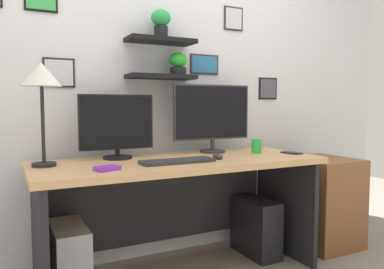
# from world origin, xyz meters

# --- Properties ---
(back_wall_assembly) EXTENTS (4.40, 0.24, 2.70)m
(back_wall_assembly) POSITION_xyz_m (-0.00, 0.44, 1.35)
(back_wall_assembly) COLOR silver
(back_wall_assembly) RESTS_ON ground
(desk) EXTENTS (1.79, 0.68, 0.75)m
(desk) POSITION_xyz_m (0.00, 0.06, 0.55)
(desk) COLOR tan
(desk) RESTS_ON ground
(monitor_left) EXTENTS (0.47, 0.18, 0.40)m
(monitor_left) POSITION_xyz_m (-0.34, 0.22, 0.96)
(monitor_left) COLOR black
(monitor_left) RESTS_ON desk
(monitor_right) EXTENTS (0.60, 0.18, 0.48)m
(monitor_right) POSITION_xyz_m (0.34, 0.22, 1.01)
(monitor_right) COLOR #2D2D33
(monitor_right) RESTS_ON desk
(keyboard) EXTENTS (0.44, 0.14, 0.02)m
(keyboard) POSITION_xyz_m (-0.08, -0.12, 0.76)
(keyboard) COLOR #2D2D33
(keyboard) RESTS_ON desk
(computer_mouse) EXTENTS (0.06, 0.09, 0.03)m
(computer_mouse) POSITION_xyz_m (0.21, -0.08, 0.77)
(computer_mouse) COLOR #2D2D33
(computer_mouse) RESTS_ON desk
(desk_lamp) EXTENTS (0.21, 0.21, 0.57)m
(desk_lamp) POSITION_xyz_m (-0.79, 0.10, 1.22)
(desk_lamp) COLOR black
(desk_lamp) RESTS_ON desk
(cell_phone) EXTENTS (0.10, 0.15, 0.01)m
(cell_phone) POSITION_xyz_m (0.80, -0.09, 0.76)
(cell_phone) COLOR black
(cell_phone) RESTS_ON desk
(pen_cup) EXTENTS (0.07, 0.07, 0.10)m
(pen_cup) POSITION_xyz_m (0.60, 0.03, 0.80)
(pen_cup) COLOR green
(pen_cup) RESTS_ON desk
(scissors_tray) EXTENTS (0.14, 0.11, 0.02)m
(scissors_tray) POSITION_xyz_m (-0.51, -0.19, 0.76)
(scissors_tray) COLOR purple
(scissors_tray) RESTS_ON desk
(drawer_cabinet) EXTENTS (0.44, 0.50, 0.68)m
(drawer_cabinet) POSITION_xyz_m (1.22, 0.01, 0.34)
(drawer_cabinet) COLOR brown
(drawer_cabinet) RESTS_ON ground
(computer_tower_left) EXTENTS (0.18, 0.40, 0.42)m
(computer_tower_left) POSITION_xyz_m (-0.68, 0.03, 0.21)
(computer_tower_left) COLOR #99999E
(computer_tower_left) RESTS_ON ground
(computer_tower_right) EXTENTS (0.18, 0.40, 0.41)m
(computer_tower_right) POSITION_xyz_m (0.63, 0.08, 0.20)
(computer_tower_right) COLOR black
(computer_tower_right) RESTS_ON ground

